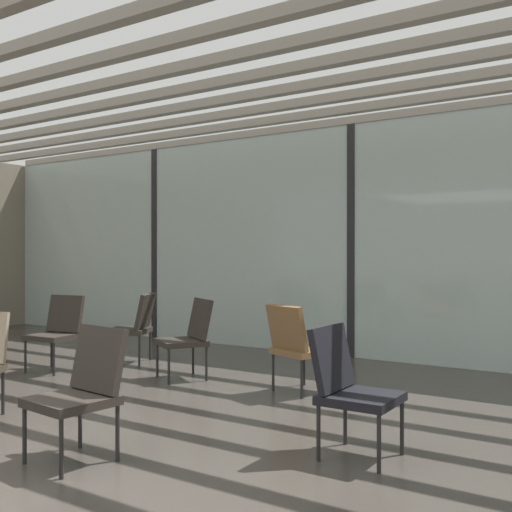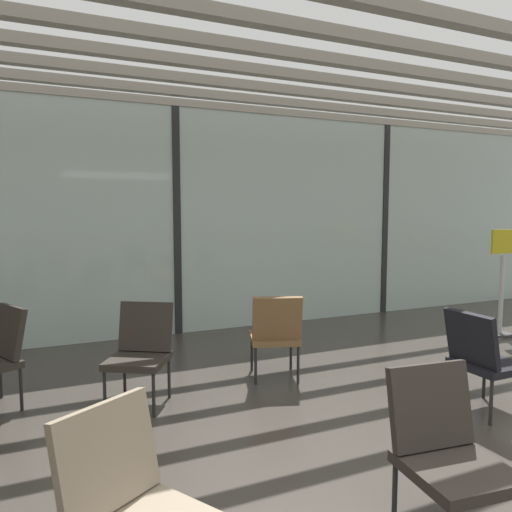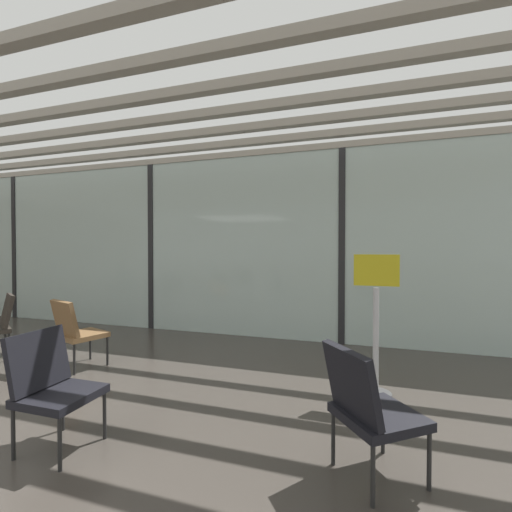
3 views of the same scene
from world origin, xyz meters
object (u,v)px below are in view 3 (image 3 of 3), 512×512
lounge_chair_2 (52,382)px  lounge_chair_3 (75,329)px  parked_airplane (289,231)px  info_sign (376,329)px  lounge_chair_7 (367,404)px

lounge_chair_2 → lounge_chair_3: same height
parked_airplane → info_sign: 7.70m
parked_airplane → lounge_chair_2: (0.16, -8.87, -1.60)m
info_sign → lounge_chair_2: bearing=-143.6°
lounge_chair_2 → info_sign: info_sign is taller
lounge_chair_2 → lounge_chair_7: same height
lounge_chair_7 → info_sign: 1.40m
info_sign → lounge_chair_7: bearing=-93.2°
parked_airplane → lounge_chair_7: 9.01m
parked_airplane → lounge_chair_3: (-1.05, -7.45, -1.60)m
lounge_chair_3 → info_sign: size_ratio=0.60×
parked_airplane → info_sign: size_ratio=8.01×
lounge_chair_2 → lounge_chair_3: bearing=40.0°
lounge_chair_3 → info_sign: (3.56, 0.31, 0.18)m
parked_airplane → lounge_chair_3: bearing=-98.0°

